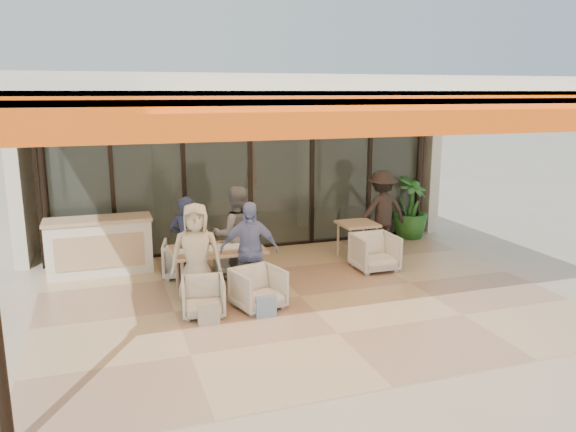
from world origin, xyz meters
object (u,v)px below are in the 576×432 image
dining_table (217,251)px  potted_palm (411,208)px  diner_periwinkle (249,250)px  side_chair (375,251)px  diner_grey (236,234)px  diner_cream (196,254)px  standing_woman (382,211)px  chair_far_right (230,256)px  chair_near_left (203,295)px  side_table (357,228)px  chair_far_left (184,257)px  host_counter (100,246)px  diner_navy (187,242)px  chair_near_right (258,287)px

dining_table → potted_palm: potted_palm is taller
diner_periwinkle → side_chair: (2.54, 0.61, -0.41)m
diner_grey → diner_cream: bearing=48.8°
diner_grey → standing_woman: bearing=-163.5°
chair_far_right → dining_table: bearing=73.4°
side_chair → standing_woman: standing_woman is taller
chair_near_left → side_table: (3.38, 1.86, 0.32)m
chair_far_left → diner_cream: bearing=101.0°
standing_woman → dining_table: bearing=17.7°
host_counter → diner_navy: (1.40, -1.12, 0.24)m
host_counter → chair_far_right: 2.34m
diner_periwinkle → side_chair: bearing=26.6°
diner_cream → diner_navy: bearing=102.9°
host_counter → dining_table: host_counter is taller
host_counter → diner_cream: 2.48m
chair_near_right → diner_navy: size_ratio=0.45×
side_chair → chair_near_right: bearing=-156.5°
dining_table → diner_periwinkle: size_ratio=0.95×
chair_near_right → diner_navy: 1.69m
diner_grey → chair_near_left: bearing=60.9°
diner_grey → side_table: diner_grey is taller
chair_far_left → potted_palm: bearing=-157.5°
host_counter → potted_palm: size_ratio=1.32×
chair_near_left → side_chair: bearing=25.8°
chair_far_right → diner_periwinkle: diner_periwinkle is taller
chair_far_left → potted_palm: potted_palm is taller
potted_palm → diner_grey: bearing=-160.4°
side_table → chair_far_left: bearing=179.4°
standing_woman → side_chair: bearing=55.6°
side_table → potted_palm: bearing=30.8°
dining_table → potted_palm: bearing=22.6°
host_counter → dining_table: size_ratio=1.23×
host_counter → dining_table: bearing=-40.8°
dining_table → chair_near_left: size_ratio=2.37×
host_counter → diner_grey: size_ratio=1.11×
diner_cream → side_table: size_ratio=2.15×
chair_far_right → chair_near_right: (0.00, -1.90, 0.05)m
diner_navy → side_table: diner_navy is taller
diner_navy → standing_woman: standing_woman is taller
dining_table → standing_woman: 3.93m
diner_cream → diner_periwinkle: diner_cream is taller
diner_grey → side_chair: bearing=175.4°
dining_table → diner_periwinkle: 0.63m
side_table → standing_woman: (0.74, 0.39, 0.21)m
host_counter → chair_near_left: size_ratio=2.92×
diner_cream → dining_table: bearing=60.6°
host_counter → diner_grey: (2.24, -1.12, 0.30)m
chair_far_left → diner_cream: diner_cream is taller
dining_table → chair_far_right: 1.11m
diner_navy → diner_grey: size_ratio=0.93×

